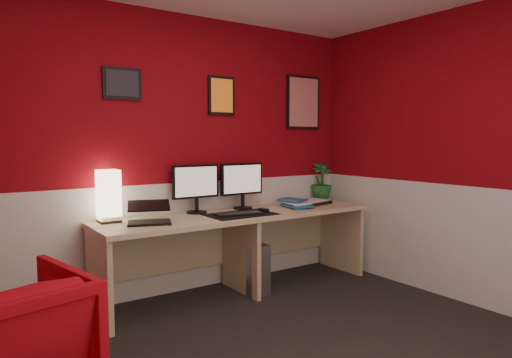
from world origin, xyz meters
name	(u,v)px	position (x,y,z in m)	size (l,w,h in m)	color
wall_back	(165,155)	(0.00, 1.75, 1.25)	(4.00, 0.01, 2.50)	maroon
wall_right	(481,157)	(2.00, 0.00, 1.25)	(0.01, 3.50, 2.50)	maroon
wainscot_back	(167,239)	(0.00, 1.75, 0.50)	(4.00, 0.01, 1.00)	silver
wainscot_right	(476,247)	(2.00, 0.00, 0.50)	(0.01, 3.50, 1.00)	silver
desk	(241,253)	(0.57, 1.41, 0.36)	(2.60, 0.65, 0.73)	#CEAE84
shoji_lamp	(109,197)	(-0.54, 1.62, 0.93)	(0.16, 0.16, 0.40)	#FFE5B2
laptop	(149,210)	(-0.31, 1.37, 0.84)	(0.33, 0.23, 0.22)	black
monitor_left	(196,181)	(0.24, 1.62, 1.02)	(0.45, 0.06, 0.58)	black
monitor_right	(243,178)	(0.72, 1.60, 1.02)	(0.45, 0.06, 0.58)	black
desk_mat	(241,214)	(0.52, 1.33, 0.73)	(0.60, 0.38, 0.01)	black
keyboard	(239,214)	(0.48, 1.30, 0.74)	(0.42, 0.14, 0.02)	black
mouse	(263,210)	(0.75, 1.31, 0.75)	(0.06, 0.10, 0.03)	black
book_bottom	(287,207)	(1.09, 1.38, 0.74)	(0.22, 0.30, 0.03)	#205E94
book_middle	(286,204)	(1.11, 1.42, 0.77)	(0.21, 0.29, 0.02)	silver
book_top	(287,201)	(1.12, 1.42, 0.79)	(0.19, 0.26, 0.02)	#205E94
zen_tray	(312,203)	(1.47, 1.45, 0.74)	(0.35, 0.25, 0.03)	black
potted_plant	(321,181)	(1.76, 1.64, 0.93)	(0.23, 0.23, 0.41)	#19591E
pc_tower	(248,266)	(0.66, 1.41, 0.23)	(0.20, 0.45, 0.45)	#99999E
armchair	(2,344)	(-1.43, 0.55, 0.36)	(0.76, 0.78, 0.71)	red
art_left	(122,83)	(-0.37, 1.74, 1.85)	(0.32, 0.02, 0.26)	black
art_center	(221,96)	(0.57, 1.74, 1.80)	(0.28, 0.02, 0.36)	orange
art_right	(303,103)	(1.58, 1.74, 1.78)	(0.44, 0.02, 0.56)	red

